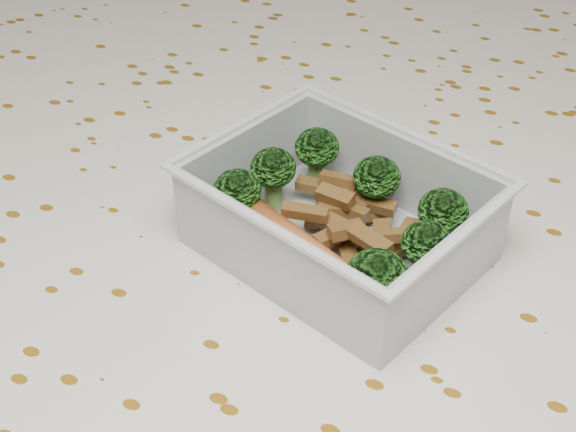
% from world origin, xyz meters
% --- Properties ---
extents(dining_table, '(1.40, 0.90, 0.75)m').
position_xyz_m(dining_table, '(0.00, 0.00, 0.67)').
color(dining_table, brown).
rests_on(dining_table, ground).
extents(tablecloth, '(1.46, 0.96, 0.19)m').
position_xyz_m(tablecloth, '(0.00, 0.00, 0.72)').
color(tablecloth, silver).
rests_on(tablecloth, dining_table).
extents(lunch_container, '(0.19, 0.17, 0.06)m').
position_xyz_m(lunch_container, '(0.02, 0.01, 0.78)').
color(lunch_container, silver).
rests_on(lunch_container, tablecloth).
extents(broccoli_florets, '(0.14, 0.13, 0.04)m').
position_xyz_m(broccoli_florets, '(0.03, 0.01, 0.79)').
color(broccoli_florets, '#608C3F').
rests_on(broccoli_florets, lunch_container).
extents(meat_pile, '(0.09, 0.07, 0.03)m').
position_xyz_m(meat_pile, '(0.03, 0.02, 0.77)').
color(meat_pile, brown).
rests_on(meat_pile, lunch_container).
extents(sausage, '(0.13, 0.07, 0.02)m').
position_xyz_m(sausage, '(0.02, -0.03, 0.77)').
color(sausage, '#C75E29').
rests_on(sausage, lunch_container).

